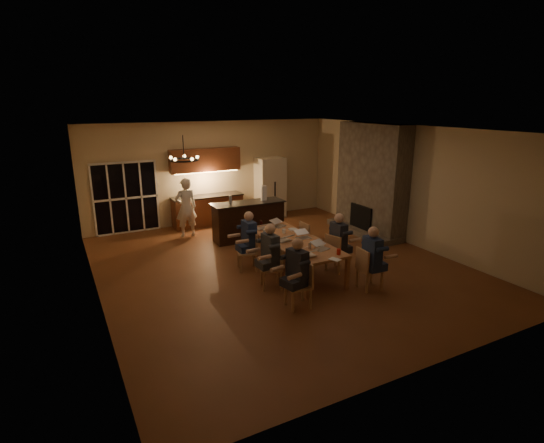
{
  "coord_description": "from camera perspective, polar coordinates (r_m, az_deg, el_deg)",
  "views": [
    {
      "loc": [
        -4.51,
        -8.26,
        3.81
      ],
      "look_at": [
        -0.04,
        0.3,
        1.05
      ],
      "focal_mm": 28.0,
      "sensor_mm": 36.0,
      "label": 1
    }
  ],
  "objects": [
    {
      "name": "can_right",
      "position": [
        10.16,
        3.91,
        -1.26
      ],
      "size": [
        0.07,
        0.07,
        0.12
      ],
      "primitive_type": "cylinder",
      "color": "#B2B2B7",
      "rests_on": "dining_table"
    },
    {
      "name": "left_wall",
      "position": [
        8.57,
        -23.29,
        -0.32
      ],
      "size": [
        0.04,
        9.0,
        3.2
      ],
      "primitive_type": "cube",
      "color": "#C7AB8D",
      "rests_on": "ground"
    },
    {
      "name": "plate_far",
      "position": [
        10.44,
        2.83,
        -1.04
      ],
      "size": [
        0.22,
        0.22,
        0.02
      ],
      "primitive_type": "cylinder",
      "color": "white",
      "rests_on": "dining_table"
    },
    {
      "name": "right_wall",
      "position": [
        12.08,
        18.09,
        4.64
      ],
      "size": [
        0.04,
        9.0,
        3.2
      ],
      "primitive_type": "cube",
      "color": "#C7AB8D",
      "rests_on": "ground"
    },
    {
      "name": "kitchenette",
      "position": [
        13.41,
        -8.75,
        4.56
      ],
      "size": [
        2.24,
        0.68,
        2.4
      ],
      "primitive_type": null,
      "color": "brown",
      "rests_on": "ground"
    },
    {
      "name": "floor",
      "position": [
        10.16,
        1.0,
        -6.07
      ],
      "size": [
        9.0,
        9.0,
        0.0
      ],
      "primitive_type": "plane",
      "color": "brown",
      "rests_on": "ground"
    },
    {
      "name": "notepad",
      "position": [
        8.58,
        8.46,
        -5.07
      ],
      "size": [
        0.23,
        0.27,
        0.01
      ],
      "primitive_type": "cube",
      "rotation": [
        0.0,
        0.0,
        0.33
      ],
      "color": "white",
      "rests_on": "dining_table"
    },
    {
      "name": "person_left_mid",
      "position": [
        8.89,
        -0.23,
        -4.59
      ],
      "size": [
        0.63,
        0.63,
        1.38
      ],
      "primitive_type": null,
      "rotation": [
        0.0,
        0.0,
        -1.52
      ],
      "color": "#393F43",
      "rests_on": "ground"
    },
    {
      "name": "bar_blender",
      "position": [
        12.01,
        -1.1,
        3.85
      ],
      "size": [
        0.16,
        0.16,
        0.42
      ],
      "primitive_type": "cube",
      "rotation": [
        0.0,
        0.0,
        -0.19
      ],
      "color": "silver",
      "rests_on": "bar_island"
    },
    {
      "name": "redcup_mid",
      "position": [
        9.75,
        -0.05,
        -1.95
      ],
      "size": [
        0.09,
        0.09,
        0.12
      ],
      "primitive_type": "cylinder",
      "color": "red",
      "rests_on": "dining_table"
    },
    {
      "name": "back_wall",
      "position": [
        13.73,
        -8.07,
        6.55
      ],
      "size": [
        8.0,
        0.04,
        3.2
      ],
      "primitive_type": "cube",
      "color": "#C7AB8D",
      "rests_on": "ground"
    },
    {
      "name": "french_doors",
      "position": [
        13.15,
        -19.04,
        2.97
      ],
      "size": [
        1.86,
        0.08,
        2.1
      ],
      "primitive_type": "cube",
      "color": "black",
      "rests_on": "ground"
    },
    {
      "name": "chair_left_mid",
      "position": [
        8.93,
        -0.12,
        -6.18
      ],
      "size": [
        0.55,
        0.55,
        0.89
      ],
      "primitive_type": null,
      "rotation": [
        0.0,
        0.0,
        -1.88
      ],
      "color": "tan",
      "rests_on": "ground"
    },
    {
      "name": "mug_back",
      "position": [
        10.11,
        -1.0,
        -1.36
      ],
      "size": [
        0.08,
        0.08,
        0.1
      ],
      "primitive_type": "cylinder",
      "color": "white",
      "rests_on": "dining_table"
    },
    {
      "name": "person_right_near",
      "position": [
        8.93,
        13.25,
        -4.93
      ],
      "size": [
        0.64,
        0.64,
        1.38
      ],
      "primitive_type": null,
      "rotation": [
        0.0,
        0.0,
        1.51
      ],
      "color": "navy",
      "rests_on": "ground"
    },
    {
      "name": "plate_near",
      "position": [
        9.37,
        6.34,
        -3.15
      ],
      "size": [
        0.24,
        0.24,
        0.02
      ],
      "primitive_type": "cylinder",
      "color": "white",
      "rests_on": "dining_table"
    },
    {
      "name": "bar_bottle",
      "position": [
        11.62,
        -5.6,
        2.91
      ],
      "size": [
        0.08,
        0.08,
        0.24
      ],
      "primitive_type": "cylinder",
      "color": "#99999E",
      "rests_on": "bar_island"
    },
    {
      "name": "standing_person",
      "position": [
        12.39,
        -11.48,
        1.85
      ],
      "size": [
        0.63,
        0.41,
        1.71
      ],
      "primitive_type": "imported",
      "rotation": [
        0.0,
        0.0,
        3.15
      ],
      "color": "white",
      "rests_on": "ground"
    },
    {
      "name": "chair_right_near",
      "position": [
        9.1,
        13.03,
        -6.18
      ],
      "size": [
        0.48,
        0.48,
        0.89
      ],
      "primitive_type": null,
      "rotation": [
        0.0,
        0.0,
        1.48
      ],
      "color": "tan",
      "rests_on": "ground"
    },
    {
      "name": "person_left_near",
      "position": [
        8.03,
        3.39,
        -6.94
      ],
      "size": [
        0.71,
        0.71,
        1.38
      ],
      "primitive_type": null,
      "rotation": [
        0.0,
        0.0,
        -1.37
      ],
      "color": "#272832",
      "rests_on": "ground"
    },
    {
      "name": "can_cola",
      "position": [
        10.77,
        -1.45,
        -0.21
      ],
      "size": [
        0.06,
        0.06,
        0.12
      ],
      "primitive_type": "cylinder",
      "color": "#3F0F0C",
      "rests_on": "dining_table"
    },
    {
      "name": "laptop_c",
      "position": [
        9.58,
        1.54,
        -1.96
      ],
      "size": [
        0.38,
        0.36,
        0.23
      ],
      "primitive_type": null,
      "rotation": [
        0.0,
        0.0,
        3.42
      ],
      "color": "silver",
      "rests_on": "dining_table"
    },
    {
      "name": "laptop_a",
      "position": [
        8.69,
        4.75,
        -3.91
      ],
      "size": [
        0.32,
        0.28,
        0.23
      ],
      "primitive_type": null,
      "rotation": [
        0.0,
        0.0,
        3.16
      ],
      "color": "silver",
      "rests_on": "dining_table"
    },
    {
      "name": "can_silver",
      "position": [
        9.1,
        5.08,
        -3.34
      ],
      "size": [
        0.06,
        0.06,
        0.12
      ],
      "primitive_type": "cylinder",
      "color": "#B2B2B7",
      "rests_on": "dining_table"
    },
    {
      "name": "person_right_mid",
      "position": [
        9.79,
        8.89,
        -2.82
      ],
      "size": [
        0.61,
        0.61,
        1.38
      ],
      "primitive_type": null,
      "rotation": [
        0.0,
        0.0,
        1.56
      ],
      "color": "#272832",
      "rests_on": "ground"
    },
    {
      "name": "laptop_b",
      "position": [
        9.08,
        6.7,
        -3.08
      ],
      "size": [
        0.38,
        0.36,
        0.23
      ],
      "primitive_type": null,
      "rotation": [
        0.0,
        0.0,
        0.27
      ],
      "color": "silver",
      "rests_on": "dining_table"
    },
    {
      "name": "chair_left_near",
      "position": [
        8.12,
        3.51,
        -8.55
      ],
      "size": [
        0.49,
        0.49,
        0.89
      ],
      "primitive_type": null,
      "rotation": [
        0.0,
        0.0,
        -1.69
      ],
      "color": "tan",
      "rests_on": "ground"
    },
    {
      "name": "refrigerator",
      "position": [
        14.25,
        -0.24,
        4.6
      ],
      "size": [
        0.9,
        0.68,
        2.0
      ],
      "primitive_type": "cube",
      "color": "beige",
      "rests_on": "ground"
    },
    {
      "name": "plate_left",
      "position": [
        8.77,
        4.58,
        -4.45
      ],
      "size": [
        0.24,
        0.24,
        0.02
      ],
      "primitive_type": "cylinder",
      "color": "white",
      "rests_on": "dining_table"
    },
    {
      "name": "redcup_near",
      "position": [
        8.86,
        8.96,
        -4.04
      ],
      "size": [
        0.08,
        0.08,
        0.12
      ],
      "primitive_type": "cylinder",
      "color": "red",
      "rests_on": "dining_table"
    },
    {
      "name": "chandelier",
      "position": [
        8.1,
        -11.74,
        8.11
      ],
      "size": [
        0.54,
        0.54,
        0.03
      ],
      "primitive_type": "torus",
      "color": "black",
      "rests_on": "ceiling"
    },
    {
      "name": "laptop_d",
      "position": [
        9.78,
        4.28,
        -1.62
      ],
      "size": [
        0.32,
        0.28,
        0.23
      ],
      "primitive_type": null,
      "rotation": [
        0.0,
        0.0,
        -0.01
      ],
      "color": "silver",
      "rests_on": "dining_table"
    },
    {
      "name": "fireplace",
      "position": [
        12.72,
        13.24,
        5.54
      ],
      "size": [
        0.58,
        2.5,
        3.2
      ],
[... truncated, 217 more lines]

